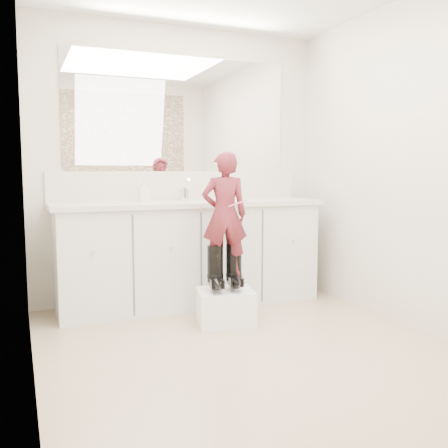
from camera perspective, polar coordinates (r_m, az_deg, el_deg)
name	(u,v)px	position (r m, az deg, el deg)	size (l,w,h in m)	color
floor	(252,351)	(3.29, 3.27, -14.29)	(3.00, 3.00, 0.00)	#92785F
wall_back	(180,165)	(4.48, -5.09, 6.78)	(2.60, 2.60, 0.00)	beige
wall_left	(26,160)	(2.77, -21.72, 6.80)	(3.00, 3.00, 0.00)	beige
wall_right	(418,163)	(3.83, 21.27, 6.51)	(3.00, 3.00, 0.00)	beige
vanity_cabinet	(190,255)	(4.28, -3.88, -3.60)	(2.20, 0.55, 0.85)	silver
countertop	(190,204)	(4.21, -3.86, 2.34)	(2.28, 0.58, 0.04)	beige
backsplash	(180,185)	(4.47, -5.01, 4.41)	(2.28, 0.03, 0.25)	beige
mirror	(180,114)	(4.50, -5.10, 12.40)	(2.00, 0.02, 1.00)	white
faucet	(184,194)	(4.37, -4.56, 3.39)	(0.08, 0.08, 0.10)	silver
cup	(219,195)	(4.33, -0.52, 3.32)	(0.10, 0.10, 0.09)	#BEB698
soap_bottle	(144,191)	(4.14, -9.16, 3.76)	(0.08, 0.08, 0.18)	silver
step_stool	(226,307)	(3.78, 0.18, -9.49)	(0.41, 0.34, 0.26)	white
boot_left	(215,268)	(3.70, -1.02, -5.05)	(0.12, 0.23, 0.34)	black
boot_right	(234,266)	(3.75, 1.12, -4.87)	(0.12, 0.23, 0.34)	black
toddler	(225,215)	(3.67, 0.06, 1.05)	(0.34, 0.22, 0.92)	#A0313C
toothbrush	(238,203)	(3.62, 1.57, 2.38)	(0.01, 0.01, 0.14)	#FE6391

